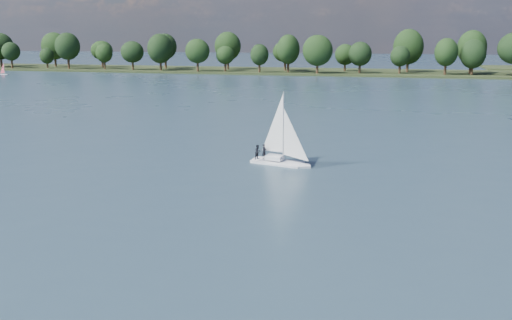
{
  "coord_description": "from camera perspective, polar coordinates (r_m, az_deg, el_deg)",
  "views": [
    {
      "loc": [
        14.94,
        -13.85,
        14.58
      ],
      "look_at": [
        1.47,
        39.34,
        2.5
      ],
      "focal_mm": 40.0,
      "sensor_mm": 36.0,
      "label": 1
    }
  ],
  "objects": [
    {
      "name": "dinghy_pink",
      "position": [
        235.45,
        -23.87,
        8.1
      ],
      "size": [
        3.12,
        1.5,
        4.81
      ],
      "rotation": [
        0.0,
        0.0,
        0.11
      ],
      "color": "silver",
      "rests_on": "ground"
    },
    {
      "name": "ground",
      "position": [
        115.75,
        6.71,
        5.09
      ],
      "size": [
        700.0,
        700.0,
        0.0
      ],
      "primitive_type": "plane",
      "color": "#233342",
      "rests_on": "ground"
    },
    {
      "name": "far_shore",
      "position": [
        226.82,
        10.53,
        8.52
      ],
      "size": [
        660.0,
        40.0,
        1.5
      ],
      "primitive_type": "cube",
      "color": "black",
      "rests_on": "ground"
    },
    {
      "name": "treeline",
      "position": [
        222.81,
        10.08,
        10.58
      ],
      "size": [
        562.53,
        74.25,
        17.54
      ],
      "color": "black",
      "rests_on": "ground"
    },
    {
      "name": "sailboat",
      "position": [
        65.07,
        2.17,
        1.67
      ],
      "size": [
        6.95,
        3.59,
        8.81
      ],
      "rotation": [
        0.0,
        0.0,
        -0.27
      ],
      "color": "silver",
      "rests_on": "ground"
    }
  ]
}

